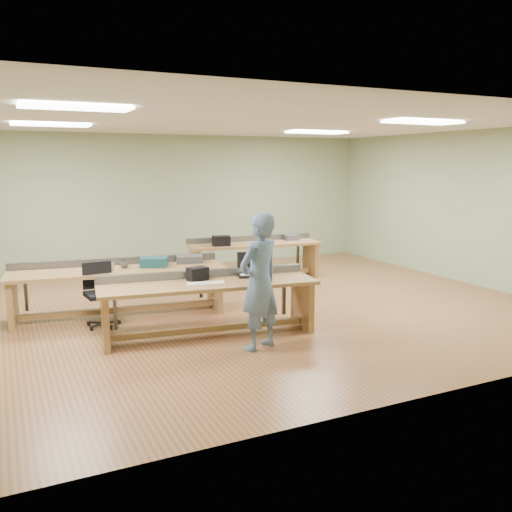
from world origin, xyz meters
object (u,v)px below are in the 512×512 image
object	(u,v)px
mug	(124,265)
drinks_can	(112,267)
parts_bin_teal	(154,262)
workbench_back	(255,252)
person	(259,282)
parts_bin_grey	(189,259)
workbench_front	(208,296)
workbench_mid	(119,280)
laptop_base	(248,276)
camera_bag	(198,274)
task_chair	(101,303)

from	to	relation	value
mug	drinks_can	world-z (taller)	drinks_can
parts_bin_teal	mug	size ratio (longest dim) A/B	3.18
workbench_back	person	distance (m)	4.32
parts_bin_teal	parts_bin_grey	world-z (taller)	parts_bin_teal
workbench_back	parts_bin_grey	world-z (taller)	parts_bin_grey
workbench_front	workbench_mid	distance (m)	1.77
mug	parts_bin_grey	bearing A→B (deg)	-0.54
laptop_base	parts_bin_teal	world-z (taller)	parts_bin_teal
workbench_front	parts_bin_teal	xyz separation A→B (m)	(-0.37, 1.45, 0.26)
person	workbench_back	bearing A→B (deg)	-136.67
parts_bin_grey	mug	bearing A→B (deg)	179.46
person	laptop_base	bearing A→B (deg)	-128.11
workbench_back	parts_bin_teal	distance (m)	3.04
workbench_back	drinks_can	size ratio (longest dim) A/B	21.86
laptop_base	mug	distance (m)	2.07
workbench_mid	camera_bag	size ratio (longest dim) A/B	12.21
workbench_mid	workbench_back	size ratio (longest dim) A/B	1.20
workbench_back	camera_bag	bearing A→B (deg)	-122.57
workbench_front	laptop_base	size ratio (longest dim) A/B	10.43
workbench_mid	workbench_back	xyz separation A→B (m)	(3.09, 1.59, -0.01)
workbench_front	laptop_base	bearing A→B (deg)	13.82
workbench_front	workbench_back	world-z (taller)	same
drinks_can	parts_bin_grey	bearing A→B (deg)	7.15
workbench_front	workbench_back	distance (m)	3.79
workbench_mid	drinks_can	xyz separation A→B (m)	(-0.12, -0.15, 0.25)
workbench_front	camera_bag	bearing A→B (deg)	128.11
workbench_back	camera_bag	distance (m)	3.73
parts_bin_teal	parts_bin_grey	xyz separation A→B (m)	(0.61, 0.07, -0.01)
camera_bag	parts_bin_teal	size ratio (longest dim) A/B	0.66
workbench_front	workbench_back	size ratio (longest dim) A/B	1.10
camera_bag	task_chair	size ratio (longest dim) A/B	0.29
workbench_front	parts_bin_teal	size ratio (longest dim) A/B	7.40
person	workbench_front	bearing A→B (deg)	-86.61
workbench_mid	person	distance (m)	2.69
task_chair	drinks_can	distance (m)	0.60
workbench_mid	task_chair	distance (m)	0.61
workbench_front	mug	xyz separation A→B (m)	(-0.82, 1.54, 0.24)
parts_bin_teal	parts_bin_grey	size ratio (longest dim) A/B	0.98
camera_bag	parts_bin_grey	world-z (taller)	camera_bag
parts_bin_grey	mug	world-z (taller)	parts_bin_grey
camera_bag	task_chair	xyz separation A→B (m)	(-1.17, 0.92, -0.50)
parts_bin_grey	drinks_can	bearing A→B (deg)	-172.85
workbench_mid	parts_bin_grey	xyz separation A→B (m)	(1.16, 0.01, 0.24)
laptop_base	camera_bag	distance (m)	0.75
person	camera_bag	distance (m)	1.09
workbench_back	task_chair	distance (m)	4.00
person	laptop_base	size ratio (longest dim) A/B	6.00
workbench_back	parts_bin_teal	world-z (taller)	parts_bin_teal
workbench_back	parts_bin_grey	bearing A→B (deg)	-135.66
person	mug	xyz separation A→B (m)	(-1.21, 2.35, -0.08)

